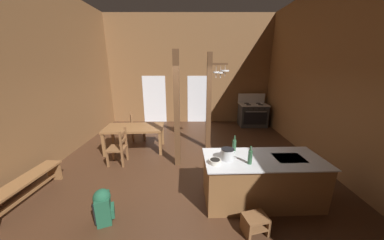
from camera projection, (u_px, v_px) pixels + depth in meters
ground_plane at (188, 174)px, 4.71m from camera, size 7.67×9.52×0.10m
wall_back at (190, 71)px, 8.33m from camera, size 7.67×0.14×4.51m
wall_left at (22, 78)px, 4.09m from camera, size 0.14×9.52×4.51m
wall_right at (354, 78)px, 4.06m from camera, size 0.14×9.52×4.51m
glazed_door_back_left at (156, 99)px, 8.61m from camera, size 1.00×0.01×2.05m
glazed_panel_back_right at (198, 99)px, 8.60m from camera, size 0.84×0.01×2.05m
kitchen_island at (262, 180)px, 3.65m from camera, size 2.19×1.04×0.88m
stove_range at (254, 115)px, 8.18m from camera, size 1.14×0.82×1.32m
support_post_with_pot_rack at (211, 99)px, 5.65m from camera, size 0.62×0.23×2.86m
support_post_center at (178, 111)px, 4.71m from camera, size 0.14×0.14×2.86m
step_stool at (256, 223)px, 2.98m from camera, size 0.42×0.36×0.30m
dining_table at (135, 130)px, 5.79m from camera, size 1.75×1.01×0.74m
ladderback_chair_near_window at (120, 147)px, 5.03m from camera, size 0.44×0.44×0.95m
ladderback_chair_by_post at (137, 127)px, 6.68m from camera, size 0.57×0.57×0.95m
bench_along_left_wall at (26, 186)px, 3.68m from camera, size 0.47×1.58×0.44m
backpack at (104, 205)px, 3.18m from camera, size 0.37×0.38×0.60m
stockpot_on_counter at (228, 154)px, 3.45m from camera, size 0.30×0.23×0.21m
mixing_bowl_on_counter at (216, 162)px, 3.33m from camera, size 0.21×0.21×0.08m
bottle_tall_on_counter at (251, 157)px, 3.29m from camera, size 0.07×0.07×0.33m
bottle_short_on_counter at (235, 146)px, 3.74m from camera, size 0.07×0.07×0.34m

